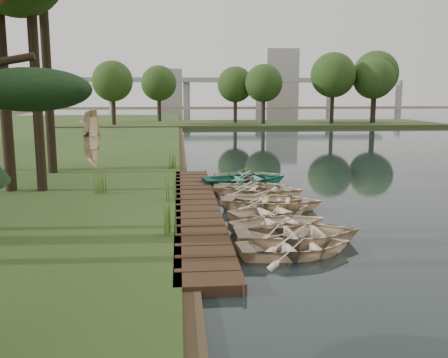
{
  "coord_description": "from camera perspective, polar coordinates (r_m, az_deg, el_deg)",
  "views": [
    {
      "loc": [
        -2.22,
        -18.09,
        4.37
      ],
      "look_at": [
        -0.52,
        0.71,
        1.12
      ],
      "focal_mm": 40.0,
      "sensor_mm": 36.0,
      "label": 1
    }
  ],
  "objects": [
    {
      "name": "rowboat_8",
      "position": [
        23.45,
        2.46,
        0.17
      ],
      "size": [
        4.47,
        3.55,
        0.83
      ],
      "primitive_type": "imported",
      "rotation": [
        0.0,
        0.0,
        1.75
      ],
      "color": "teal",
      "rests_on": "water"
    },
    {
      "name": "rowboat_7",
      "position": [
        22.01,
        3.09,
        -0.66
      ],
      "size": [
        3.62,
        2.82,
        0.69
      ],
      "primitive_type": "imported",
      "rotation": [
        0.0,
        0.0,
        1.43
      ],
      "color": "beige",
      "rests_on": "water"
    },
    {
      "name": "building_a",
      "position": [
        161.41,
        6.48,
        11.33
      ],
      "size": [
        10.0,
        8.0,
        18.0
      ],
      "primitive_type": "cube",
      "color": "#A5A5A0",
      "rests_on": "ground"
    },
    {
      "name": "rowboat_3",
      "position": [
        17.52,
        5.46,
        -3.47
      ],
      "size": [
        3.7,
        3.18,
        0.65
      ],
      "primitive_type": "imported",
      "rotation": [
        0.0,
        0.0,
        1.93
      ],
      "color": "beige",
      "rests_on": "water"
    },
    {
      "name": "reeds_3",
      "position": [
        27.55,
        -5.92,
        2.24
      ],
      "size": [
        0.6,
        0.6,
        0.98
      ],
      "primitive_type": "cone",
      "color": "#3F661E",
      "rests_on": "bank"
    },
    {
      "name": "rowboat_6",
      "position": [
        21.11,
        3.99,
        -0.99
      ],
      "size": [
        4.51,
        3.88,
        0.79
      ],
      "primitive_type": "imported",
      "rotation": [
        0.0,
        0.0,
        1.21
      ],
      "color": "beige",
      "rests_on": "water"
    },
    {
      "name": "far_trees",
      "position": [
        68.47,
        0.62,
        11.47
      ],
      "size": [
        45.6,
        5.6,
        8.8
      ],
      "color": "black",
      "rests_on": "peninsula"
    },
    {
      "name": "rowboat_9",
      "position": [
        24.86,
        2.72,
        0.55
      ],
      "size": [
        3.4,
        2.47,
        0.69
      ],
      "primitive_type": "imported",
      "rotation": [
        0.0,
        0.0,
        1.59
      ],
      "color": "beige",
      "rests_on": "water"
    },
    {
      "name": "rowboat_4",
      "position": [
        18.85,
        5.44,
        -2.32
      ],
      "size": [
        4.33,
        3.55,
        0.78
      ],
      "primitive_type": "imported",
      "rotation": [
        0.0,
        0.0,
        1.32
      ],
      "color": "beige",
      "rests_on": "water"
    },
    {
      "name": "stored_rowboat",
      "position": [
        28.41,
        -14.62,
        1.88
      ],
      "size": [
        3.61,
        2.93,
        0.66
      ],
      "primitive_type": "imported",
      "rotation": [
        3.14,
        0.0,
        1.34
      ],
      "color": "beige",
      "rests_on": "bank"
    },
    {
      "name": "reeds_0",
      "position": [
        14.63,
        -6.53,
        -4.3
      ],
      "size": [
        0.6,
        0.6,
        1.07
      ],
      "primitive_type": "cone",
      "color": "#3F661E",
      "rests_on": "bank"
    },
    {
      "name": "boardwalk",
      "position": [
        18.59,
        -3.13,
        -3.38
      ],
      "size": [
        1.6,
        16.0,
        0.3
      ],
      "primitive_type": "cube",
      "color": "#362315",
      "rests_on": "ground"
    },
    {
      "name": "reeds_2",
      "position": [
        19.26,
        -6.21,
        -1.08
      ],
      "size": [
        0.6,
        0.6,
        0.94
      ],
      "primitive_type": "cone",
      "color": "#3F661E",
      "rests_on": "bank"
    },
    {
      "name": "rowboat_0",
      "position": [
        13.66,
        8.19,
        -7.32
      ],
      "size": [
        3.41,
        2.61,
        0.66
      ],
      "primitive_type": "imported",
      "rotation": [
        0.0,
        0.0,
        1.68
      ],
      "color": "beige",
      "rests_on": "water"
    },
    {
      "name": "peninsula",
      "position": [
        68.98,
        3.39,
        6.29
      ],
      "size": [
        50.0,
        14.0,
        0.45
      ],
      "primitive_type": "cube",
      "color": "#35451E",
      "rests_on": "ground"
    },
    {
      "name": "reeds_1",
      "position": [
        21.12,
        -13.92,
        -0.13
      ],
      "size": [
        0.6,
        0.6,
        1.1
      ],
      "primitive_type": "cone",
      "color": "#3F661E",
      "rests_on": "bank"
    },
    {
      "name": "rowboat_5",
      "position": [
        19.52,
        4.92,
        -2.11
      ],
      "size": [
        3.54,
        2.93,
        0.64
      ],
      "primitive_type": "imported",
      "rotation": [
        0.0,
        0.0,
        1.3
      ],
      "color": "beige",
      "rests_on": "water"
    },
    {
      "name": "rowboat_1",
      "position": [
        14.68,
        8.52,
        -5.88
      ],
      "size": [
        3.81,
        2.76,
        0.78
      ],
      "primitive_type": "imported",
      "rotation": [
        0.0,
        0.0,
        1.59
      ],
      "color": "beige",
      "rests_on": "water"
    },
    {
      "name": "building_b",
      "position": [
        163.13,
        -6.24,
        10.27
      ],
      "size": [
        8.0,
        8.0,
        12.0
      ],
      "primitive_type": "cube",
      "color": "#A5A5A0",
      "rests_on": "ground"
    },
    {
      "name": "rowboat_2",
      "position": [
        15.92,
        6.41,
        -4.8
      ],
      "size": [
        3.66,
        2.98,
        0.67
      ],
      "primitive_type": "imported",
      "rotation": [
        0.0,
        0.0,
        1.8
      ],
      "color": "beige",
      "rests_on": "water"
    },
    {
      "name": "ground",
      "position": [
        18.75,
        1.77,
        -3.73
      ],
      "size": [
        300.0,
        300.0,
        0.0
      ],
      "primitive_type": "plane",
      "color": "#3D2F1D"
    },
    {
      "name": "bridge",
      "position": [
        138.88,
        0.86,
        10.87
      ],
      "size": [
        95.9,
        4.0,
        8.6
      ],
      "color": "#A5A5A0",
      "rests_on": "ground"
    }
  ]
}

